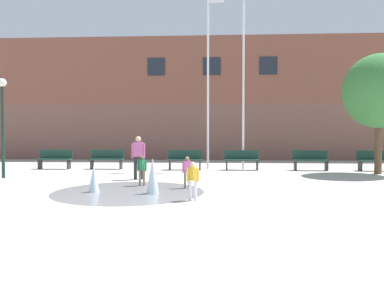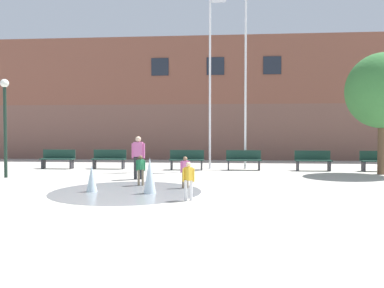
{
  "view_description": "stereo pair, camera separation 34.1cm",
  "coord_description": "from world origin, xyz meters",
  "views": [
    {
      "loc": [
        0.06,
        -6.38,
        1.73
      ],
      "look_at": [
        -0.72,
        7.68,
        1.3
      ],
      "focal_mm": 35.0,
      "sensor_mm": 36.0,
      "label": 1
    },
    {
      "loc": [
        0.4,
        -6.36,
        1.73
      ],
      "look_at": [
        -0.72,
        7.68,
        1.3
      ],
      "focal_mm": 35.0,
      "sensor_mm": 36.0,
      "label": 2
    }
  ],
  "objects": [
    {
      "name": "child_running",
      "position": [
        -0.73,
        5.18,
        0.58
      ],
      "size": [
        0.31,
        0.21,
        0.99
      ],
      "rotation": [
        0.0,
        0.0,
        -2.62
      ],
      "color": "#89755B",
      "rests_on": "ground"
    },
    {
      "name": "flagpole_left",
      "position": [
        -0.14,
        11.57,
        4.62
      ],
      "size": [
        0.8,
        0.1,
        8.74
      ],
      "color": "silver",
      "rests_on": "ground"
    },
    {
      "name": "splash_fountain",
      "position": [
        -2.34,
        4.26,
        0.27
      ],
      "size": [
        4.4,
        4.4,
        1.02
      ],
      "color": "gray",
      "rests_on": "ground"
    },
    {
      "name": "park_bench_far_right",
      "position": [
        7.42,
        10.93,
        0.48
      ],
      "size": [
        1.6,
        0.44,
        0.91
      ],
      "color": "#28282D",
      "rests_on": "ground"
    },
    {
      "name": "library_building",
      "position": [
        0.0,
        20.19,
        3.91
      ],
      "size": [
        36.0,
        6.05,
        7.82
      ],
      "color": "brown",
      "rests_on": "ground"
    },
    {
      "name": "park_bench_far_left",
      "position": [
        -7.44,
        11.01,
        0.48
      ],
      "size": [
        1.6,
        0.44,
        0.91
      ],
      "color": "#28282D",
      "rests_on": "ground"
    },
    {
      "name": "flagpole_right",
      "position": [
        1.55,
        11.57,
        4.68
      ],
      "size": [
        0.8,
        0.1,
        8.85
      ],
      "color": "silver",
      "rests_on": "ground"
    },
    {
      "name": "adult_near_bench",
      "position": [
        -2.68,
        7.27,
        0.93
      ],
      "size": [
        0.5,
        0.23,
        1.59
      ],
      "rotation": [
        0.0,
        0.0,
        -3.06
      ],
      "color": "#28282D",
      "rests_on": "ground"
    },
    {
      "name": "ground_plane",
      "position": [
        0.0,
        0.0,
        0.0
      ],
      "size": [
        100.0,
        100.0,
        0.0
      ],
      "primitive_type": "plane",
      "color": "#B2ADA3"
    },
    {
      "name": "street_tree_near_building",
      "position": [
        6.99,
        9.65,
        3.45
      ],
      "size": [
        2.92,
        2.92,
        5.01
      ],
      "color": "brown",
      "rests_on": "ground"
    },
    {
      "name": "park_bench_near_trashcan",
      "position": [
        4.54,
        10.95,
        0.48
      ],
      "size": [
        1.6,
        0.44,
        0.91
      ],
      "color": "#28282D",
      "rests_on": "ground"
    },
    {
      "name": "child_with_pink_shirt",
      "position": [
        -2.24,
        5.65,
        0.58
      ],
      "size": [
        0.31,
        0.24,
        0.99
      ],
      "rotation": [
        0.0,
        0.0,
        -1.87
      ],
      "color": "#89755B",
      "rests_on": "ground"
    },
    {
      "name": "park_bench_center",
      "position": [
        -1.22,
        10.96,
        0.48
      ],
      "size": [
        1.6,
        0.44,
        0.91
      ],
      "color": "#28282D",
      "rests_on": "ground"
    },
    {
      "name": "child_in_fountain",
      "position": [
        -0.44,
        3.07,
        0.58
      ],
      "size": [
        0.31,
        0.24,
        0.99
      ],
      "rotation": [
        0.0,
        0.0,
        2.25
      ],
      "color": "silver",
      "rests_on": "ground"
    },
    {
      "name": "lamp_post_left_lane",
      "position": [
        -7.88,
        7.36,
        2.48
      ],
      "size": [
        0.32,
        0.32,
        3.77
      ],
      "color": "#192D23",
      "rests_on": "ground"
    },
    {
      "name": "park_bench_under_right_flagpole",
      "position": [
        1.41,
        11.0,
        0.48
      ],
      "size": [
        1.6,
        0.44,
        0.91
      ],
      "color": "#28282D",
      "rests_on": "ground"
    },
    {
      "name": "park_bench_left_of_flagpoles",
      "position": [
        -4.97,
        11.14,
        0.48
      ],
      "size": [
        1.6,
        0.44,
        0.91
      ],
      "color": "#28282D",
      "rests_on": "ground"
    }
  ]
}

